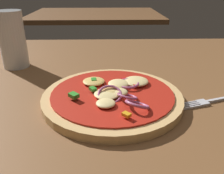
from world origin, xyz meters
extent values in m
cube|color=brown|center=(0.00, 0.00, 0.01)|extent=(1.46, 1.08, 0.03)
cylinder|color=tan|center=(0.04, 0.04, 0.04)|extent=(0.26, 0.26, 0.02)
cylinder|color=red|center=(0.04, 0.04, 0.05)|extent=(0.23, 0.23, 0.00)
ellipsoid|color=#EFCC72|center=(0.03, 0.04, 0.05)|extent=(0.04, 0.04, 0.01)
ellipsoid|color=#F4DB8E|center=(0.03, 0.02, 0.05)|extent=(0.05, 0.05, 0.01)
ellipsoid|color=#F4DB8E|center=(0.05, 0.07, 0.05)|extent=(0.04, 0.04, 0.01)
ellipsoid|color=#F4DB8E|center=(0.05, 0.03, 0.05)|extent=(0.03, 0.03, 0.01)
ellipsoid|color=#F4DB8E|center=(0.09, 0.08, 0.05)|extent=(0.05, 0.05, 0.01)
ellipsoid|color=#F4DB8E|center=(0.02, -0.01, 0.05)|extent=(0.03, 0.03, 0.01)
ellipsoid|color=#E5BC60|center=(0.00, 0.08, 0.05)|extent=(0.04, 0.04, 0.01)
torus|color=#B25984|center=(0.08, -0.02, 0.05)|extent=(0.06, 0.06, 0.02)
torus|color=#B25984|center=(0.06, 0.01, 0.05)|extent=(0.05, 0.05, 0.02)
torus|color=#B25984|center=(0.07, 0.06, 0.05)|extent=(0.06, 0.06, 0.01)
torus|color=#B25984|center=(0.03, 0.02, 0.05)|extent=(0.05, 0.04, 0.02)
cube|color=#2D8C28|center=(0.00, 0.04, 0.05)|extent=(0.02, 0.02, 0.01)
cube|color=red|center=(0.06, 0.09, 0.05)|extent=(0.01, 0.01, 0.00)
cube|color=orange|center=(0.06, -0.05, 0.05)|extent=(0.02, 0.02, 0.01)
cube|color=#2D8C28|center=(-0.03, 0.01, 0.06)|extent=(0.02, 0.02, 0.01)
cube|color=#2D8C28|center=(0.00, 0.08, 0.05)|extent=(0.01, 0.02, 0.01)
cube|color=red|center=(0.08, 0.06, 0.05)|extent=(0.01, 0.01, 0.00)
cube|color=silver|center=(0.20, 0.02, 0.03)|extent=(0.02, 0.02, 0.00)
cube|color=silver|center=(0.17, 0.02, 0.03)|extent=(0.04, 0.01, 0.00)
cube|color=silver|center=(0.18, 0.02, 0.03)|extent=(0.04, 0.01, 0.00)
cube|color=silver|center=(0.18, 0.01, 0.03)|extent=(0.04, 0.01, 0.00)
cube|color=silver|center=(0.18, 0.01, 0.03)|extent=(0.04, 0.01, 0.00)
cylinder|color=silver|center=(-0.21, 0.24, 0.10)|extent=(0.07, 0.07, 0.14)
cylinder|color=#9E510F|center=(-0.21, 0.24, 0.08)|extent=(0.06, 0.06, 0.10)
cylinder|color=white|center=(-0.21, 0.24, 0.14)|extent=(0.06, 0.06, 0.02)
cube|color=brown|center=(-0.04, 1.32, 0.01)|extent=(0.87, 0.62, 0.03)
camera|label=1|loc=(0.02, -0.35, 0.24)|focal=37.26mm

